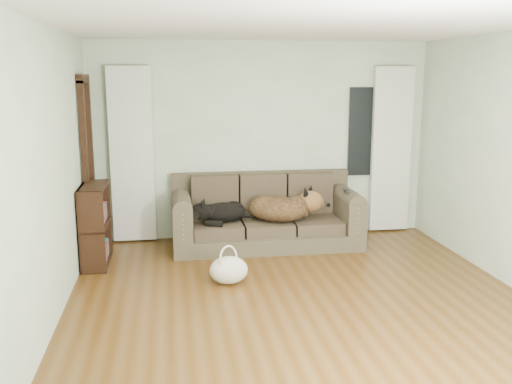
{
  "coord_description": "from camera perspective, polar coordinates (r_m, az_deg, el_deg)",
  "views": [
    {
      "loc": [
        -1.22,
        -5.0,
        2.17
      ],
      "look_at": [
        -0.21,
        1.6,
        0.79
      ],
      "focal_mm": 40.0,
      "sensor_mm": 36.0,
      "label": 1
    }
  ],
  "objects": [
    {
      "name": "dog_black_lab",
      "position": [
        7.16,
        -3.56,
        -1.98
      ],
      "size": [
        0.62,
        0.46,
        0.25
      ],
      "primitive_type": "ellipsoid",
      "rotation": [
        0.0,
        0.0,
        0.1
      ],
      "color": "black",
      "rests_on": "sofa"
    },
    {
      "name": "curtain_left",
      "position": [
        7.51,
        -12.31,
        3.62
      ],
      "size": [
        0.55,
        0.08,
        2.25
      ],
      "primitive_type": "cube",
      "color": "silver",
      "rests_on": "ground"
    },
    {
      "name": "floor",
      "position": [
        5.59,
        4.69,
        -11.19
      ],
      "size": [
        5.0,
        5.0,
        0.0
      ],
      "primitive_type": "plane",
      "color": "#4A2B0D",
      "rests_on": "ground"
    },
    {
      "name": "bookshelf",
      "position": [
        6.82,
        -15.78,
        -2.93
      ],
      "size": [
        0.33,
        0.76,
        0.94
      ],
      "primitive_type": "cube",
      "rotation": [
        0.0,
        0.0,
        -0.06
      ],
      "color": "black",
      "rests_on": "floor"
    },
    {
      "name": "ceiling",
      "position": [
        5.17,
        5.19,
        16.42
      ],
      "size": [
        5.0,
        5.0,
        0.0
      ],
      "primitive_type": "plane",
      "color": "white",
      "rests_on": "ground"
    },
    {
      "name": "dog_shepherd",
      "position": [
        7.22,
        2.62,
        -1.77
      ],
      "size": [
        0.93,
        0.79,
        0.35
      ],
      "primitive_type": "ellipsoid",
      "rotation": [
        0.0,
        0.0,
        2.8
      ],
      "color": "black",
      "rests_on": "sofa"
    },
    {
      "name": "tote_bag",
      "position": [
        6.06,
        -2.75,
        -7.7
      ],
      "size": [
        0.5,
        0.45,
        0.3
      ],
      "primitive_type": "ellipsoid",
      "rotation": [
        0.0,
        0.0,
        0.42
      ],
      "color": "beige",
      "rests_on": "floor"
    },
    {
      "name": "wall_left",
      "position": [
        5.18,
        -20.04,
        1.32
      ],
      "size": [
        0.04,
        5.0,
        2.6
      ],
      "primitive_type": "cube",
      "color": "beige",
      "rests_on": "ground"
    },
    {
      "name": "wall_back",
      "position": [
        7.65,
        0.53,
        5.16
      ],
      "size": [
        4.5,
        0.04,
        2.6
      ],
      "primitive_type": "cube",
      "color": "beige",
      "rests_on": "ground"
    },
    {
      "name": "sofa",
      "position": [
        7.29,
        1.02,
        -1.96
      ],
      "size": [
        2.37,
        1.03,
        0.97
      ],
      "primitive_type": "cube",
      "color": "#362E23",
      "rests_on": "floor"
    },
    {
      "name": "door_casing",
      "position": [
        7.21,
        -16.42,
        2.28
      ],
      "size": [
        0.07,
        0.6,
        2.1
      ],
      "primitive_type": "cube",
      "color": "black",
      "rests_on": "ground"
    },
    {
      "name": "tv_remote",
      "position": [
        7.29,
        9.04,
        0.15
      ],
      "size": [
        0.07,
        0.19,
        0.02
      ],
      "primitive_type": "cube",
      "rotation": [
        0.0,
        0.0,
        -0.11
      ],
      "color": "black",
      "rests_on": "sofa"
    },
    {
      "name": "window_pane",
      "position": [
        7.97,
        10.96,
        5.94
      ],
      "size": [
        0.5,
        0.03,
        1.2
      ],
      "primitive_type": "cube",
      "color": "black",
      "rests_on": "wall_back"
    },
    {
      "name": "curtain_right",
      "position": [
        8.08,
        13.36,
        4.12
      ],
      "size": [
        0.55,
        0.08,
        2.25
      ],
      "primitive_type": "cube",
      "color": "silver",
      "rests_on": "ground"
    }
  ]
}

